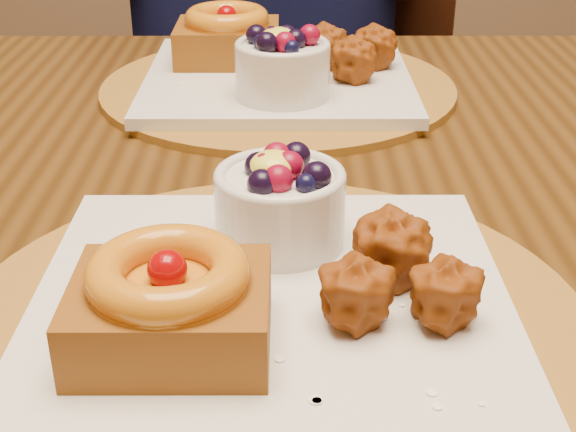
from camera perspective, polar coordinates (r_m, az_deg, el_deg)
The scene contains 4 objects.
dining_table at distance 0.71m, azimuth -0.82°, elevation -2.77°, with size 1.60×0.90×0.76m.
place_setting_near at distance 0.47m, azimuth -1.48°, elevation -5.37°, with size 0.38×0.38×0.08m.
place_setting_far at distance 0.86m, azimuth -0.92°, elevation 10.43°, with size 0.38×0.38×0.09m.
chair_far at distance 1.50m, azimuth 2.34°, elevation 6.41°, with size 0.53×0.53×0.90m.
Camera 1 is at (-0.03, -0.63, 1.03)m, focal length 50.00 mm.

